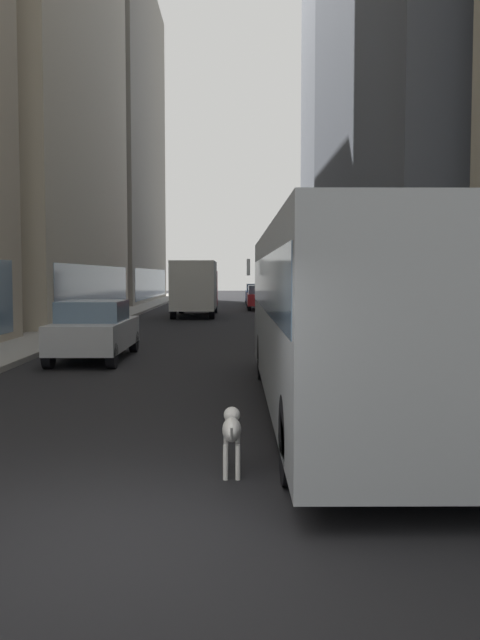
% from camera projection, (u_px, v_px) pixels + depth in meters
% --- Properties ---
extents(ground_plane, '(120.00, 120.00, 0.00)m').
position_uv_depth(ground_plane, '(218.00, 314.00, 40.98)').
color(ground_plane, black).
extents(sidewalk_left, '(2.40, 110.00, 0.15)m').
position_uv_depth(sidewalk_left, '(122.00, 313.00, 40.93)').
color(sidewalk_left, gray).
rests_on(sidewalk_left, ground).
extents(sidewalk_right, '(2.40, 110.00, 0.15)m').
position_uv_depth(sidewalk_right, '(313.00, 312.00, 41.01)').
color(sidewalk_right, gray).
rests_on(sidewalk_right, ground).
extents(building_left_far, '(11.82, 22.89, 27.13)m').
position_uv_depth(building_left_far, '(81.00, 141.00, 57.67)').
color(building_left_far, gray).
rests_on(building_left_far, ground).
extents(building_right_far, '(9.89, 17.08, 30.93)m').
position_uv_depth(building_right_far, '(375.00, 105.00, 53.31)').
color(building_right_far, slate).
rests_on(building_right_far, ground).
extents(transit_bus, '(2.78, 11.53, 3.05)m').
position_uv_depth(transit_bus, '(340.00, 307.00, 11.63)').
color(transit_bus, '#999EA3').
rests_on(transit_bus, ground).
extents(car_red_coupe, '(1.93, 4.69, 1.62)m').
position_uv_depth(car_red_coupe, '(262.00, 297.00, 45.81)').
color(car_red_coupe, red).
rests_on(car_red_coupe, ground).
extents(car_silver_sedan, '(1.78, 4.53, 1.62)m').
position_uv_depth(car_silver_sedan, '(95.00, 330.00, 18.69)').
color(car_silver_sedan, '#B7BABF').
rests_on(car_silver_sedan, ground).
extents(car_blue_hatchback, '(1.91, 4.49, 1.62)m').
position_uv_depth(car_blue_hatchback, '(258.00, 294.00, 53.70)').
color(car_blue_hatchback, '#4C6BB7').
rests_on(car_blue_hatchback, ground).
extents(box_truck, '(2.30, 7.50, 3.05)m').
position_uv_depth(box_truck, '(195.00, 286.00, 38.43)').
color(box_truck, '#A51919').
rests_on(box_truck, ground).
extents(dalmatian_dog, '(0.22, 0.96, 0.72)m').
position_uv_depth(dalmatian_dog, '(232.00, 430.00, 8.01)').
color(dalmatian_dog, white).
rests_on(dalmatian_dog, ground).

